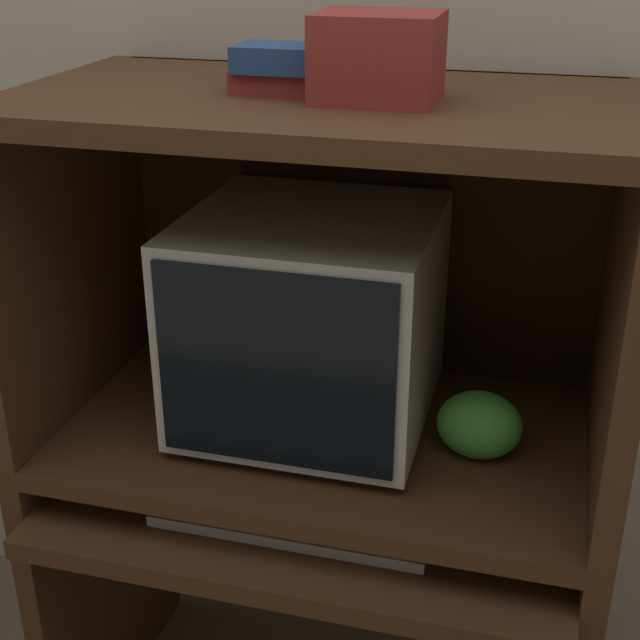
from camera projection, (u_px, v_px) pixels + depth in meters
wall_back at (372, 98)px, 1.72m from camera, size 6.00×0.06×2.60m
desk_base at (319, 588)px, 1.74m from camera, size 1.01×0.63×0.67m
desk_monitor_shelf at (325, 437)px, 1.65m from camera, size 1.01×0.57×0.09m
hutch_upper at (331, 210)px, 1.50m from camera, size 1.01×0.57×0.60m
crt_monitor at (311, 319)px, 1.58m from camera, size 0.42×0.44×0.39m
keyboard at (292, 519)px, 1.52m from camera, size 0.48×0.13×0.03m
mouse at (482, 549)px, 1.44m from camera, size 0.08×0.05×0.03m
snack_bag at (479, 425)px, 1.52m from camera, size 0.15×0.11×0.12m
book_stack at (280, 68)px, 1.37m from camera, size 0.15×0.10×0.07m
storage_box at (378, 57)px, 1.31m from camera, size 0.18×0.15×0.13m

